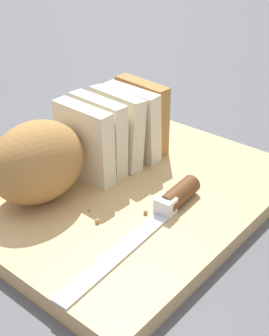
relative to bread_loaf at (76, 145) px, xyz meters
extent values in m
plane|color=#4C4C51|center=(0.03, -0.07, -0.07)|extent=(3.00, 3.00, 0.00)
cube|color=tan|center=(0.03, -0.07, -0.06)|extent=(0.40, 0.31, 0.02)
ellipsoid|color=#A8753D|center=(-0.06, 0.00, 0.00)|extent=(0.13, 0.10, 0.10)
cube|color=beige|center=(0.01, 0.00, 0.00)|extent=(0.03, 0.09, 0.10)
cube|color=beige|center=(0.04, 0.00, 0.00)|extent=(0.03, 0.09, 0.10)
cube|color=beige|center=(0.07, -0.01, 0.00)|extent=(0.04, 0.09, 0.10)
cube|color=beige|center=(0.10, -0.01, 0.00)|extent=(0.03, 0.09, 0.10)
cube|color=#A8753D|center=(0.13, 0.00, 0.00)|extent=(0.03, 0.09, 0.10)
cube|color=silver|center=(-0.08, -0.14, -0.05)|extent=(0.18, 0.03, 0.00)
cylinder|color=#593319|center=(0.04, -0.13, -0.04)|extent=(0.06, 0.03, 0.02)
cube|color=silver|center=(0.01, -0.14, -0.04)|extent=(0.02, 0.02, 0.02)
sphere|color=tan|center=(-0.05, -0.09, -0.05)|extent=(0.01, 0.01, 0.01)
sphere|color=tan|center=(-0.04, -0.06, -0.05)|extent=(0.00, 0.00, 0.00)
sphere|color=tan|center=(0.00, -0.12, -0.05)|extent=(0.01, 0.01, 0.01)
camera|label=1|loc=(-0.36, -0.41, 0.28)|focal=50.63mm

